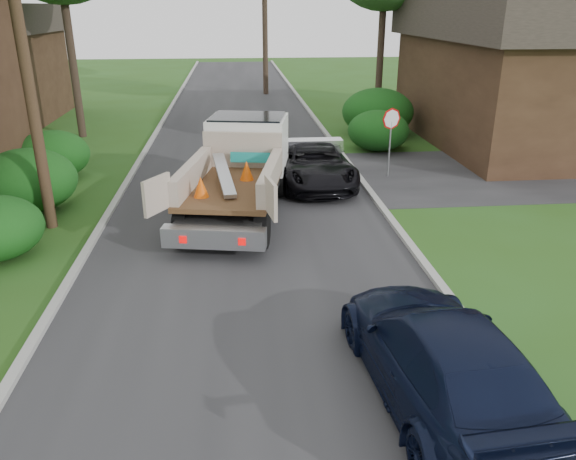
# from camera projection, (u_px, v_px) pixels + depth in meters

# --- Properties ---
(ground) EXTENTS (120.00, 120.00, 0.00)m
(ground) POSITION_uv_depth(u_px,v_px,m) (255.00, 305.00, 11.65)
(ground) COLOR #294F16
(ground) RESTS_ON ground
(road) EXTENTS (8.00, 90.00, 0.02)m
(road) POSITION_uv_depth(u_px,v_px,m) (244.00, 173.00, 20.89)
(road) COLOR #28282B
(road) RESTS_ON ground
(side_street) EXTENTS (16.00, 7.00, 0.02)m
(side_street) POSITION_uv_depth(u_px,v_px,m) (565.00, 171.00, 21.03)
(side_street) COLOR #28282B
(side_street) RESTS_ON ground
(curb_left) EXTENTS (0.20, 90.00, 0.12)m
(curb_left) POSITION_uv_depth(u_px,v_px,m) (132.00, 174.00, 20.51)
(curb_left) COLOR #9E9E99
(curb_left) RESTS_ON ground
(curb_right) EXTENTS (0.20, 90.00, 0.12)m
(curb_right) POSITION_uv_depth(u_px,v_px,m) (352.00, 168.00, 21.23)
(curb_right) COLOR #9E9E99
(curb_right) RESTS_ON ground
(stop_sign) EXTENTS (0.71, 0.32, 2.48)m
(stop_sign) POSITION_uv_depth(u_px,v_px,m) (391.00, 128.00, 19.77)
(stop_sign) COLOR slate
(stop_sign) RESTS_ON ground
(utility_pole) EXTENTS (2.42, 1.25, 10.00)m
(utility_pole) POSITION_uv_depth(u_px,v_px,m) (20.00, 32.00, 13.85)
(utility_pole) COLOR #382619
(utility_pole) RESTS_ON ground
(house_right) EXTENTS (9.72, 12.96, 6.20)m
(house_right) POSITION_uv_depth(u_px,v_px,m) (537.00, 70.00, 24.57)
(house_right) COLOR #352215
(house_right) RESTS_ON ground
(hedge_left_b) EXTENTS (2.86, 2.86, 1.87)m
(hedge_left_b) POSITION_uv_depth(u_px,v_px,m) (28.00, 180.00, 16.73)
(hedge_left_b) COLOR #0E3E11
(hedge_left_b) RESTS_ON ground
(hedge_left_c) EXTENTS (2.60, 2.60, 1.70)m
(hedge_left_c) POSITION_uv_depth(u_px,v_px,m) (52.00, 155.00, 19.97)
(hedge_left_c) COLOR #0E3E11
(hedge_left_c) RESTS_ON ground
(hedge_right_a) EXTENTS (2.60, 2.60, 1.70)m
(hedge_right_a) POSITION_uv_depth(u_px,v_px,m) (378.00, 130.00, 23.86)
(hedge_right_a) COLOR #0E3E11
(hedge_right_a) RESTS_ON ground
(hedge_right_b) EXTENTS (3.38, 3.38, 2.21)m
(hedge_right_b) POSITION_uv_depth(u_px,v_px,m) (378.00, 112.00, 26.60)
(hedge_right_b) COLOR #0E3E11
(hedge_right_b) RESTS_ON ground
(flatbed_truck) EXTENTS (3.98, 7.10, 2.55)m
(flatbed_truck) POSITION_uv_depth(u_px,v_px,m) (242.00, 161.00, 17.04)
(flatbed_truck) COLOR black
(flatbed_truck) RESTS_ON ground
(black_pickup) EXTENTS (2.53, 5.26, 1.45)m
(black_pickup) POSITION_uv_depth(u_px,v_px,m) (314.00, 163.00, 19.39)
(black_pickup) COLOR black
(black_pickup) RESTS_ON ground
(navy_suv) EXTENTS (2.51, 5.35, 1.51)m
(navy_suv) POSITION_uv_depth(u_px,v_px,m) (442.00, 358.00, 8.60)
(navy_suv) COLOR black
(navy_suv) RESTS_ON ground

